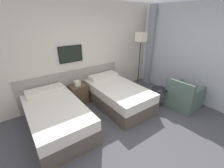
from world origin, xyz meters
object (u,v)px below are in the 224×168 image
object	(u,v)px
nightstand	(78,94)
side_table	(159,94)
bed_near_door	(56,117)
armchair	(184,97)
bed_near_window	(117,95)
floor_lamp	(141,41)

from	to	relation	value
nightstand	side_table	distance (m)	2.23
bed_near_door	armchair	distance (m)	3.27
bed_near_door	bed_near_window	distance (m)	1.67
bed_near_window	nightstand	xyz separation A→B (m)	(-0.83, 0.71, -0.01)
nightstand	side_table	xyz separation A→B (m)	(1.75, -1.38, 0.06)
bed_near_window	side_table	xyz separation A→B (m)	(0.92, -0.66, 0.05)
bed_near_door	bed_near_window	bearing A→B (deg)	0.00
bed_near_door	floor_lamp	xyz separation A→B (m)	(2.91, 0.46, 1.29)
floor_lamp	armchair	size ratio (longest dim) A/B	2.19
floor_lamp	side_table	distance (m)	1.70
floor_lamp	side_table	size ratio (longest dim) A/B	3.78
armchair	nightstand	bearing A→B (deg)	48.44
bed_near_door	side_table	world-z (taller)	bed_near_door
bed_near_door	floor_lamp	bearing A→B (deg)	8.96
nightstand	bed_near_door	bearing A→B (deg)	-139.40
bed_near_window	bed_near_door	bearing A→B (deg)	180.00
bed_near_door	side_table	bearing A→B (deg)	-14.42
side_table	nightstand	bearing A→B (deg)	141.77
nightstand	floor_lamp	size ratio (longest dim) A/B	0.37
armchair	floor_lamp	bearing A→B (deg)	3.64
floor_lamp	bed_near_door	bearing A→B (deg)	-171.04
bed_near_window	nightstand	bearing A→B (deg)	139.40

